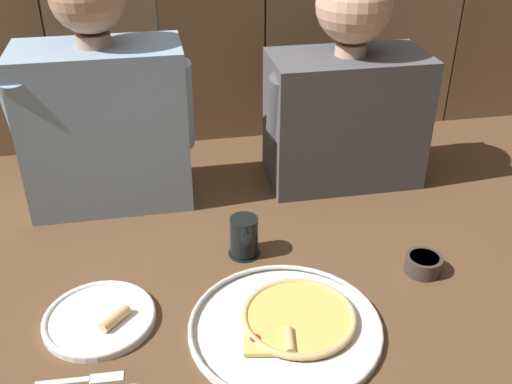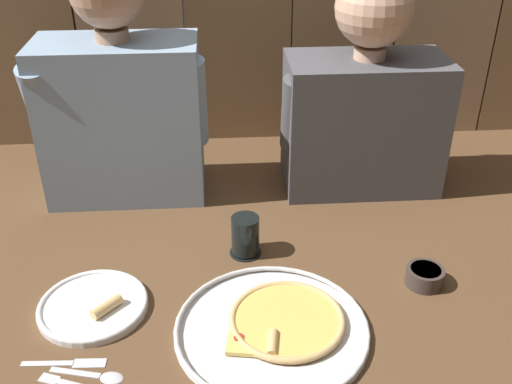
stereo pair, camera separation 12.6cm
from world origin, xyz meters
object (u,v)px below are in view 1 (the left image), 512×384
object	(u,v)px
dipping_bowl	(423,263)
dinner_plate	(100,318)
pizza_tray	(290,324)
diner_right	(347,89)
drinking_glass	(244,237)
diner_left	(102,101)

from	to	relation	value
dipping_bowl	dinner_plate	bearing A→B (deg)	-177.27
pizza_tray	diner_right	xyz separation A→B (m)	(0.28, 0.57, 0.26)
dinner_plate	drinking_glass	size ratio (longest dim) A/B	2.30
drinking_glass	diner_left	distance (m)	0.49
pizza_tray	drinking_glass	distance (m)	0.26
drinking_glass	dipping_bowl	distance (m)	0.40
dipping_bowl	diner_right	xyz separation A→B (m)	(-0.05, 0.45, 0.24)
drinking_glass	diner_left	bearing A→B (deg)	133.90
pizza_tray	dipping_bowl	size ratio (longest dim) A/B	4.70
drinking_glass	dipping_bowl	xyz separation A→B (m)	(0.38, -0.14, -0.03)
drinking_glass	dinner_plate	bearing A→B (deg)	-151.88
dinner_plate	diner_right	xyz separation A→B (m)	(0.65, 0.48, 0.26)
dipping_bowl	diner_left	world-z (taller)	diner_left
dipping_bowl	drinking_glass	bearing A→B (deg)	159.99
diner_left	dinner_plate	bearing A→B (deg)	-92.65
dinner_plate	dipping_bowl	bearing A→B (deg)	2.73
diner_left	drinking_glass	bearing A→B (deg)	-46.10
dipping_bowl	pizza_tray	bearing A→B (deg)	-160.47
drinking_glass	pizza_tray	bearing A→B (deg)	-79.61
pizza_tray	dinner_plate	xyz separation A→B (m)	(-0.37, 0.08, -0.00)
drinking_glass	diner_right	xyz separation A→B (m)	(0.33, 0.31, 0.22)
diner_right	dinner_plate	bearing A→B (deg)	-143.52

